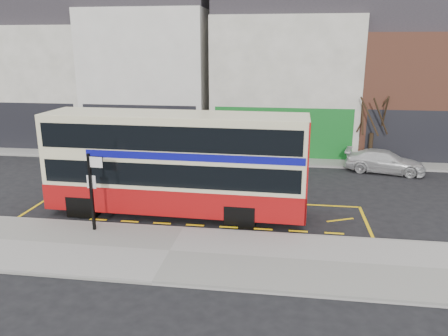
% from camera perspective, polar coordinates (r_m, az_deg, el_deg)
% --- Properties ---
extents(ground, '(120.00, 120.00, 0.00)m').
position_cam_1_polar(ground, '(17.07, -5.06, -7.71)').
color(ground, black).
rests_on(ground, ground).
extents(pavement, '(40.00, 4.00, 0.15)m').
position_cam_1_polar(pavement, '(15.02, -7.09, -10.87)').
color(pavement, '#9A9692').
rests_on(pavement, ground).
extents(kerb, '(40.00, 0.15, 0.15)m').
position_cam_1_polar(kerb, '(16.70, -5.36, -7.98)').
color(kerb, gray).
rests_on(kerb, ground).
extents(far_pavement, '(50.00, 3.00, 0.15)m').
position_cam_1_polar(far_pavement, '(27.32, 0.18, 1.51)').
color(far_pavement, '#9A9692').
rests_on(far_pavement, ground).
extents(road_markings, '(14.00, 3.40, 0.01)m').
position_cam_1_polar(road_markings, '(18.51, -3.93, -5.76)').
color(road_markings, yellow).
rests_on(road_markings, ground).
extents(terrace_far_left, '(8.00, 8.01, 10.80)m').
position_cam_1_polar(terrace_far_left, '(34.83, -21.85, 11.39)').
color(terrace_far_left, white).
rests_on(terrace_far_left, ground).
extents(terrace_left, '(8.00, 8.01, 11.80)m').
position_cam_1_polar(terrace_left, '(31.62, -8.94, 12.87)').
color(terrace_left, white).
rests_on(terrace_left, ground).
extents(terrace_green_shop, '(9.00, 8.01, 11.30)m').
position_cam_1_polar(terrace_green_shop, '(30.26, 8.01, 12.32)').
color(terrace_green_shop, white).
rests_on(terrace_green_shop, ground).
extents(terrace_right, '(9.00, 8.01, 10.30)m').
position_cam_1_polar(terrace_right, '(31.54, 24.82, 10.28)').
color(terrace_right, '#97533C').
rests_on(terrace_right, ground).
extents(double_decker_bus, '(10.56, 2.66, 4.20)m').
position_cam_1_polar(double_decker_bus, '(17.73, -6.20, 0.70)').
color(double_decker_bus, beige).
rests_on(double_decker_bus, ground).
extents(bus_stop_post, '(0.72, 0.15, 2.91)m').
position_cam_1_polar(bus_stop_post, '(16.52, -16.81, -2.11)').
color(bus_stop_post, black).
rests_on(bus_stop_post, pavement).
extents(car_silver, '(3.98, 2.54, 1.26)m').
position_cam_1_polar(car_silver, '(27.70, -15.12, 2.34)').
color(car_silver, '#9A9A9E').
rests_on(car_silver, ground).
extents(car_grey, '(3.95, 2.13, 1.24)m').
position_cam_1_polar(car_grey, '(25.30, -4.54, 1.57)').
color(car_grey, '#3B3D42').
rests_on(car_grey, ground).
extents(car_white, '(4.49, 2.61, 1.22)m').
position_cam_1_polar(car_white, '(25.62, 20.23, 0.80)').
color(car_white, silver).
rests_on(car_white, ground).
extents(street_tree_right, '(2.37, 2.37, 5.11)m').
position_cam_1_polar(street_tree_right, '(26.55, 19.03, 7.73)').
color(street_tree_right, '#332717').
rests_on(street_tree_right, ground).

